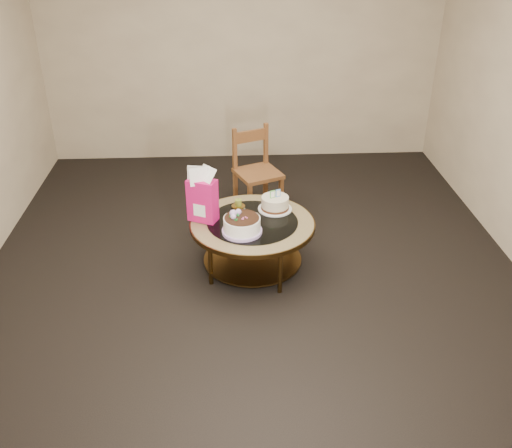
{
  "coord_description": "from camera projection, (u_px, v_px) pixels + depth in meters",
  "views": [
    {
      "loc": [
        -0.18,
        -4.03,
        2.7
      ],
      "look_at": [
        0.03,
        0.02,
        0.42
      ],
      "focal_mm": 40.0,
      "sensor_mm": 36.0,
      "label": 1
    }
  ],
  "objects": [
    {
      "name": "decorated_cake",
      "position": [
        242.0,
        226.0,
        4.43
      ],
      "size": [
        0.32,
        0.32,
        0.18
      ],
      "rotation": [
        0.0,
        0.0,
        0.14
      ],
      "color": "#C19DDE",
      "rests_on": "coffee_table"
    },
    {
      "name": "cream_cake",
      "position": [
        275.0,
        203.0,
        4.77
      ],
      "size": [
        0.29,
        0.29,
        0.18
      ],
      "rotation": [
        0.0,
        0.0,
        0.42
      ],
      "color": "white",
      "rests_on": "coffee_table"
    },
    {
      "name": "ground",
      "position": [
        253.0,
        268.0,
        4.84
      ],
      "size": [
        5.0,
        5.0,
        0.0
      ],
      "primitive_type": "plane",
      "color": "black",
      "rests_on": "ground"
    },
    {
      "name": "pillar_candle",
      "position": [
        238.0,
        205.0,
        4.81
      ],
      "size": [
        0.12,
        0.12,
        0.09
      ],
      "rotation": [
        0.0,
        0.0,
        0.28
      ],
      "color": "#C8BC52",
      "rests_on": "coffee_table"
    },
    {
      "name": "room_walls",
      "position": [
        252.0,
        89.0,
        4.09
      ],
      "size": [
        4.52,
        5.02,
        2.61
      ],
      "color": "#C6B596",
      "rests_on": "ground"
    },
    {
      "name": "coffee_table",
      "position": [
        252.0,
        230.0,
        4.66
      ],
      "size": [
        1.02,
        1.02,
        0.46
      ],
      "color": "#513817",
      "rests_on": "ground"
    },
    {
      "name": "gift_bag",
      "position": [
        202.0,
        195.0,
        4.53
      ],
      "size": [
        0.26,
        0.23,
        0.46
      ],
      "rotation": [
        0.0,
        0.0,
        -0.43
      ],
      "color": "#DF1570",
      "rests_on": "coffee_table"
    },
    {
      "name": "dining_chair",
      "position": [
        256.0,
        171.0,
        5.55
      ],
      "size": [
        0.52,
        0.52,
        0.85
      ],
      "rotation": [
        0.0,
        0.0,
        0.4
      ],
      "color": "brown",
      "rests_on": "ground"
    }
  ]
}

